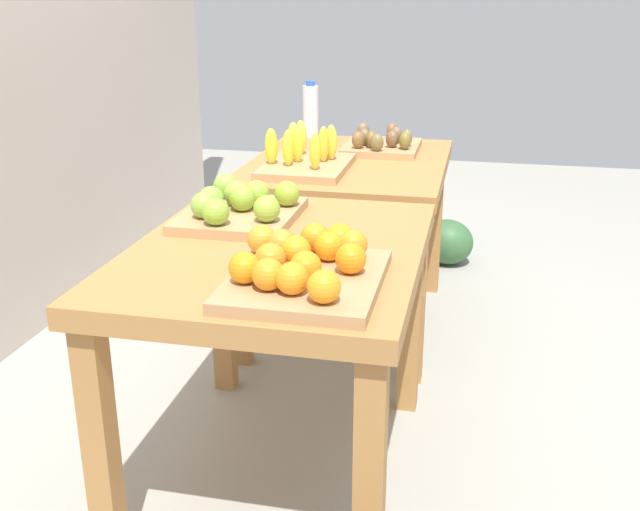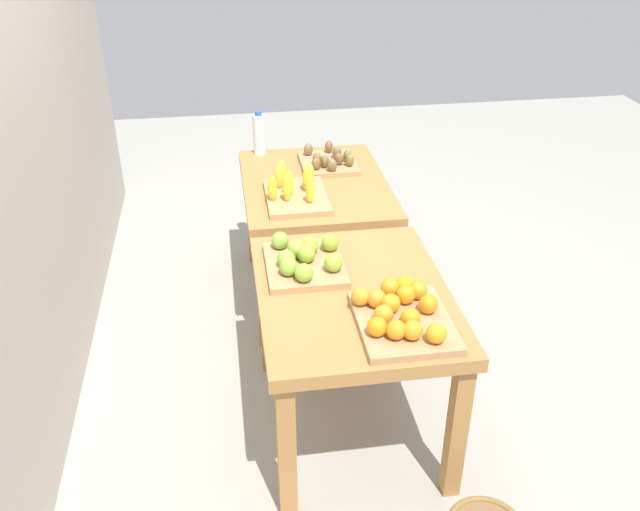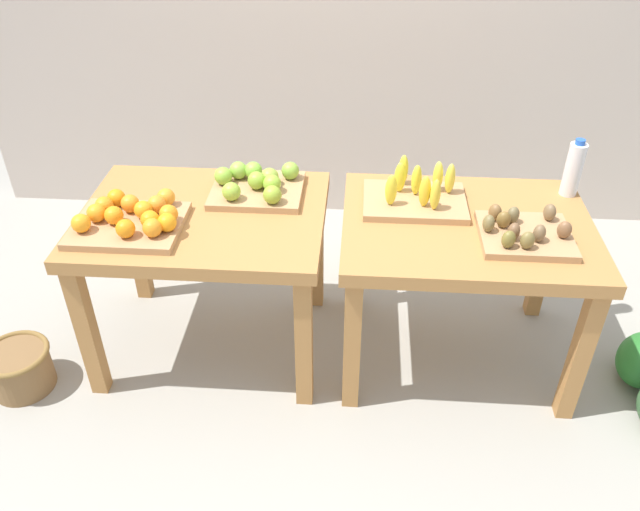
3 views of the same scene
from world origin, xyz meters
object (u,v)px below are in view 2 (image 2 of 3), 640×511
object	(u,v)px
display_table_left	(353,312)
orange_bin	(401,314)
banana_crate	(295,191)
kiwi_bin	(329,161)
water_bottle	(259,134)
watermelon_pile	(328,196)
display_table_right	(315,199)
apple_bin	(304,259)

from	to	relation	value
display_table_left	orange_bin	size ratio (longest dim) A/B	2.29
banana_crate	kiwi_bin	bearing A→B (deg)	-31.16
display_table_left	water_bottle	size ratio (longest dim) A/B	3.96
kiwi_bin	watermelon_pile	size ratio (longest dim) A/B	0.56
display_table_left	display_table_right	xyz separation A→B (m)	(1.12, 0.00, 0.00)
banana_crate	kiwi_bin	distance (m)	0.48
apple_bin	display_table_right	bearing A→B (deg)	-11.11
orange_bin	banana_crate	world-z (taller)	banana_crate
apple_bin	display_table_left	bearing A→B (deg)	-139.60
display_table_left	apple_bin	world-z (taller)	apple_bin
display_table_left	apple_bin	bearing A→B (deg)	40.40
water_bottle	watermelon_pile	distance (m)	0.99
display_table_right	apple_bin	xyz separation A→B (m)	(-0.91, 0.18, 0.15)
display_table_right	watermelon_pile	xyz separation A→B (m)	(0.97, -0.23, -0.46)
apple_bin	kiwi_bin	size ratio (longest dim) A/B	1.11
apple_bin	kiwi_bin	xyz separation A→B (m)	(1.11, -0.29, -0.01)
display_table_left	display_table_right	distance (m)	1.12
apple_bin	water_bottle	world-z (taller)	water_bottle
display_table_left	banana_crate	distance (m)	0.93
watermelon_pile	display_table_left	bearing A→B (deg)	173.60
display_table_right	apple_bin	distance (m)	0.94
display_table_left	water_bottle	bearing A→B (deg)	9.71
display_table_right	kiwi_bin	world-z (taller)	kiwi_bin
apple_bin	banana_crate	xyz separation A→B (m)	(0.70, -0.04, 0.00)
water_bottle	watermelon_pile	size ratio (longest dim) A/B	0.41
display_table_right	apple_bin	bearing A→B (deg)	168.89
display_table_left	water_bottle	xyz separation A→B (m)	(1.59, 0.27, 0.23)
water_bottle	kiwi_bin	bearing A→B (deg)	-125.09
water_bottle	display_table_left	bearing A→B (deg)	-170.29
orange_bin	water_bottle	world-z (taller)	water_bottle
display_table_right	apple_bin	world-z (taller)	apple_bin
water_bottle	watermelon_pile	bearing A→B (deg)	-45.27
display_table_left	orange_bin	distance (m)	0.33
kiwi_bin	water_bottle	xyz separation A→B (m)	(0.27, 0.38, 0.09)
display_table_right	orange_bin	bearing A→B (deg)	-174.26
kiwi_bin	water_bottle	size ratio (longest dim) A/B	1.37
display_table_right	orange_bin	world-z (taller)	orange_bin
display_table_right	display_table_left	bearing A→B (deg)	180.00
display_table_left	watermelon_pile	world-z (taller)	display_table_left
apple_bin	watermelon_pile	xyz separation A→B (m)	(1.88, -0.41, -0.61)
orange_bin	water_bottle	xyz separation A→B (m)	(1.84, 0.41, 0.08)
water_bottle	watermelon_pile	world-z (taller)	water_bottle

